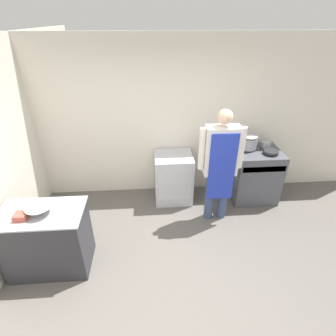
{
  "coord_description": "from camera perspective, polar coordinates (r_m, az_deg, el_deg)",
  "views": [
    {
      "loc": [
        -0.18,
        -2.05,
        2.86
      ],
      "look_at": [
        0.06,
        1.17,
        1.0
      ],
      "focal_mm": 28.0,
      "sensor_mm": 36.0,
      "label": 1
    }
  ],
  "objects": [
    {
      "name": "stove",
      "position": [
        4.85,
        18.26,
        -1.37
      ],
      "size": [
        0.77,
        0.65,
        0.94
      ],
      "color": "#4C4F56",
      "rests_on": "ground_plane"
    },
    {
      "name": "person_cook",
      "position": [
        3.89,
        11.35,
        1.47
      ],
      "size": [
        0.66,
        0.24,
        1.82
      ],
      "color": "#38476B",
      "rests_on": "ground_plane"
    },
    {
      "name": "wall_back",
      "position": [
        4.47,
        -1.73,
        10.21
      ],
      "size": [
        8.0,
        0.05,
        2.7
      ],
      "color": "silver",
      "rests_on": "ground_plane"
    },
    {
      "name": "plastic_tub",
      "position": [
        3.43,
        -29.39,
        -9.12
      ],
      "size": [
        0.14,
        0.14,
        0.07
      ],
      "color": "#B24C3F",
      "rests_on": "prep_counter"
    },
    {
      "name": "saute_pan",
      "position": [
        4.59,
        21.51,
        3.32
      ],
      "size": [
        0.24,
        0.24,
        0.04
      ],
      "color": "#262628",
      "rests_on": "stove"
    },
    {
      "name": "stock_pot",
      "position": [
        4.61,
        16.95,
        5.69
      ],
      "size": [
        0.32,
        0.32,
        0.25
      ],
      "color": "#9EA0A8",
      "rests_on": "stove"
    },
    {
      "name": "ground_plane",
      "position": [
        3.53,
        0.5,
        -24.3
      ],
      "size": [
        14.0,
        14.0,
        0.0
      ],
      "primitive_type": "plane",
      "color": "#5B5651"
    },
    {
      "name": "prep_counter",
      "position": [
        3.72,
        -24.67,
        -14.03
      ],
      "size": [
        1.01,
        0.6,
        0.88
      ],
      "color": "#2D2D33",
      "rests_on": "ground_plane"
    },
    {
      "name": "mixing_bowl",
      "position": [
        3.41,
        -26.22,
        -8.18
      ],
      "size": [
        0.31,
        0.31,
        0.1
      ],
      "color": "#9EA0A8",
      "rests_on": "prep_counter"
    },
    {
      "name": "sauce_pot",
      "position": [
        4.76,
        20.5,
        4.85
      ],
      "size": [
        0.17,
        0.17,
        0.09
      ],
      "color": "#9EA0A8",
      "rests_on": "stove"
    },
    {
      "name": "fridge_unit",
      "position": [
        4.58,
        1.17,
        -2.08
      ],
      "size": [
        0.64,
        0.58,
        0.86
      ],
      "color": "silver",
      "rests_on": "ground_plane"
    }
  ]
}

